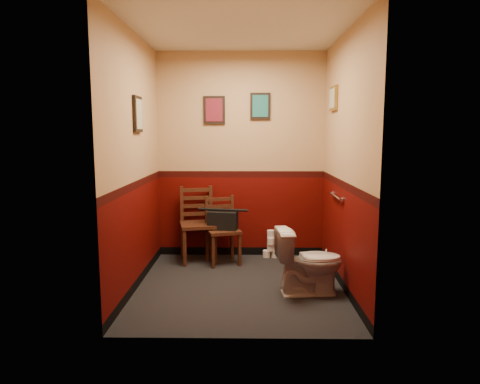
% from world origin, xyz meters
% --- Properties ---
extents(floor, '(2.20, 2.40, 0.00)m').
position_xyz_m(floor, '(0.00, 0.00, 0.00)').
color(floor, black).
rests_on(floor, ground).
extents(ceiling, '(2.20, 2.40, 0.00)m').
position_xyz_m(ceiling, '(0.00, 0.00, 2.70)').
color(ceiling, silver).
rests_on(ceiling, ground).
extents(wall_back, '(2.20, 0.00, 2.70)m').
position_xyz_m(wall_back, '(0.00, 1.20, 1.35)').
color(wall_back, '#490604').
rests_on(wall_back, ground).
extents(wall_front, '(2.20, 0.00, 2.70)m').
position_xyz_m(wall_front, '(0.00, -1.20, 1.35)').
color(wall_front, '#490604').
rests_on(wall_front, ground).
extents(wall_left, '(0.00, 2.40, 2.70)m').
position_xyz_m(wall_left, '(-1.10, 0.00, 1.35)').
color(wall_left, '#490604').
rests_on(wall_left, ground).
extents(wall_right, '(0.00, 2.40, 2.70)m').
position_xyz_m(wall_right, '(1.10, 0.00, 1.35)').
color(wall_right, '#490604').
rests_on(wall_right, ground).
extents(grab_bar, '(0.05, 0.56, 0.06)m').
position_xyz_m(grab_bar, '(1.07, 0.25, 0.95)').
color(grab_bar, silver).
rests_on(grab_bar, wall_right).
extents(framed_print_back_a, '(0.28, 0.04, 0.36)m').
position_xyz_m(framed_print_back_a, '(-0.35, 1.18, 1.95)').
color(framed_print_back_a, black).
rests_on(framed_print_back_a, wall_back).
extents(framed_print_back_b, '(0.26, 0.04, 0.34)m').
position_xyz_m(framed_print_back_b, '(0.25, 1.18, 2.00)').
color(framed_print_back_b, black).
rests_on(framed_print_back_b, wall_back).
extents(framed_print_left, '(0.04, 0.30, 0.38)m').
position_xyz_m(framed_print_left, '(-1.08, 0.10, 1.85)').
color(framed_print_left, black).
rests_on(framed_print_left, wall_left).
extents(framed_print_right, '(0.04, 0.34, 0.28)m').
position_xyz_m(framed_print_right, '(1.08, 0.60, 2.05)').
color(framed_print_right, olive).
rests_on(framed_print_right, wall_right).
extents(toilet, '(0.73, 0.46, 0.68)m').
position_xyz_m(toilet, '(0.72, -0.20, 0.34)').
color(toilet, white).
rests_on(toilet, floor).
extents(toilet_brush, '(0.12, 0.12, 0.44)m').
position_xyz_m(toilet_brush, '(0.91, -0.10, 0.07)').
color(toilet_brush, silver).
rests_on(toilet_brush, floor).
extents(chair_left, '(0.54, 0.54, 0.96)m').
position_xyz_m(chair_left, '(-0.56, 0.96, 0.48)').
color(chair_left, '#4D2517').
rests_on(chair_left, floor).
extents(chair_right, '(0.50, 0.50, 0.85)m').
position_xyz_m(chair_right, '(-0.24, 0.86, 0.43)').
color(chair_right, '#4D2517').
rests_on(chair_right, floor).
extents(handbag, '(0.39, 0.25, 0.27)m').
position_xyz_m(handbag, '(-0.23, 0.82, 0.56)').
color(handbag, black).
rests_on(handbag, chair_right).
extents(tp_stack, '(0.21, 0.13, 0.37)m').
position_xyz_m(tp_stack, '(0.40, 1.09, 0.16)').
color(tp_stack, silver).
rests_on(tp_stack, floor).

